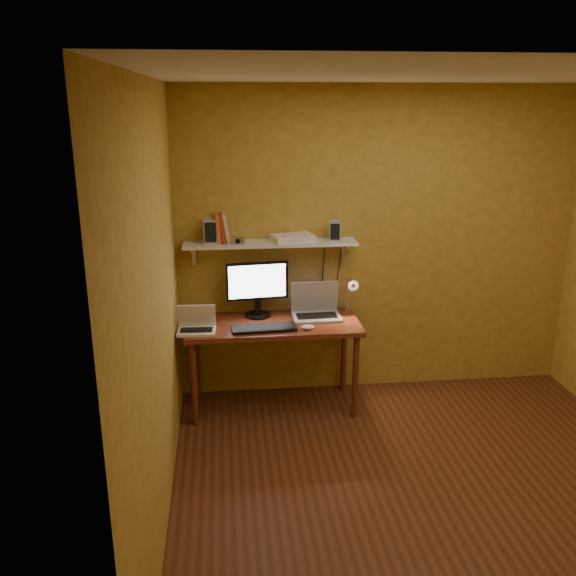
{
  "coord_description": "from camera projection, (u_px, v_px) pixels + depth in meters",
  "views": [
    {
      "loc": [
        -1.31,
        -3.32,
        2.48
      ],
      "look_at": [
        -0.82,
        1.18,
        1.07
      ],
      "focal_mm": 38.0,
      "sensor_mm": 36.0,
      "label": 1
    }
  ],
  "objects": [
    {
      "name": "speaker_left",
      "position": [
        211.0,
        231.0,
        4.84
      ],
      "size": [
        0.12,
        0.12,
        0.2
      ],
      "primitive_type": "cube",
      "rotation": [
        0.0,
        0.0,
        -0.11
      ],
      "color": "#999BA1",
      "rests_on": "wall_shelf"
    },
    {
      "name": "speaker_right",
      "position": [
        335.0,
        230.0,
        4.93
      ],
      "size": [
        0.11,
        0.11,
        0.17
      ],
      "primitive_type": "cube",
      "rotation": [
        0.0,
        0.0,
        -0.15
      ],
      "color": "#999BA1",
      "rests_on": "wall_shelf"
    },
    {
      "name": "monitor",
      "position": [
        257.0,
        286.0,
        4.99
      ],
      "size": [
        0.51,
        0.24,
        0.46
      ],
      "rotation": [
        0.0,
        0.0,
        0.1
      ],
      "color": "black",
      "rests_on": "desk"
    },
    {
      "name": "books",
      "position": [
        222.0,
        228.0,
        4.85
      ],
      "size": [
        0.12,
        0.16,
        0.23
      ],
      "color": "#E65A29",
      "rests_on": "wall_shelf"
    },
    {
      "name": "keyboard",
      "position": [
        264.0,
        328.0,
        4.76
      ],
      "size": [
        0.51,
        0.19,
        0.03
      ],
      "primitive_type": "cube",
      "rotation": [
        0.0,
        0.0,
        0.06
      ],
      "color": "black",
      "rests_on": "desk"
    },
    {
      "name": "room",
      "position": [
        446.0,
        305.0,
        3.63
      ],
      "size": [
        3.44,
        3.24,
        2.64
      ],
      "color": "#5F2F18",
      "rests_on": "ground"
    },
    {
      "name": "netbook",
      "position": [
        197.0,
        324.0,
        4.72
      ],
      "size": [
        0.3,
        0.22,
        0.21
      ],
      "rotation": [
        0.0,
        0.0,
        -0.04
      ],
      "color": "white",
      "rests_on": "desk"
    },
    {
      "name": "laptop",
      "position": [
        316.0,
        307.0,
        5.04
      ],
      "size": [
        0.4,
        0.29,
        0.29
      ],
      "rotation": [
        0.0,
        0.0,
        0.02
      ],
      "color": "#999BA1",
      "rests_on": "desk"
    },
    {
      "name": "desk_lamp",
      "position": [
        351.0,
        291.0,
        5.04
      ],
      "size": [
        0.09,
        0.23,
        0.38
      ],
      "color": "silver",
      "rests_on": "desk"
    },
    {
      "name": "desk",
      "position": [
        273.0,
        332.0,
        4.94
      ],
      "size": [
        1.4,
        0.6,
        0.75
      ],
      "color": "maroon",
      "rests_on": "ground"
    },
    {
      "name": "router",
      "position": [
        293.0,
        238.0,
        4.92
      ],
      "size": [
        0.37,
        0.29,
        0.05
      ],
      "primitive_type": "cube",
      "rotation": [
        0.0,
        0.0,
        0.25
      ],
      "color": "white",
      "rests_on": "wall_shelf"
    },
    {
      "name": "wall_shelf",
      "position": [
        270.0,
        244.0,
        4.92
      ],
      "size": [
        1.4,
        0.25,
        0.21
      ],
      "color": "silver",
      "rests_on": "room"
    },
    {
      "name": "shelf_camera",
      "position": [
        238.0,
        241.0,
        4.81
      ],
      "size": [
        0.11,
        0.05,
        0.06
      ],
      "color": "silver",
      "rests_on": "wall_shelf"
    },
    {
      "name": "mouse",
      "position": [
        308.0,
        327.0,
        4.76
      ],
      "size": [
        0.11,
        0.07,
        0.04
      ],
      "primitive_type": "ellipsoid",
      "rotation": [
        0.0,
        0.0,
        -0.05
      ],
      "color": "white",
      "rests_on": "desk"
    }
  ]
}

